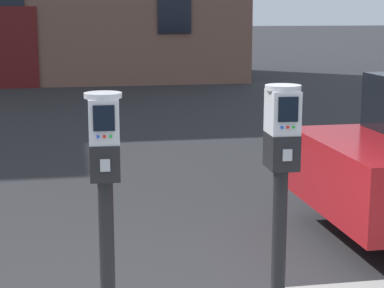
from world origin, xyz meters
name	(u,v)px	position (x,y,z in m)	size (l,w,h in m)	color
parking_meter_near_kerb	(105,168)	(-0.54, -0.13, 1.11)	(0.22, 0.26, 1.41)	black
parking_meter_twin_adjacent	(281,158)	(0.52, -0.13, 1.13)	(0.22, 0.26, 1.43)	black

